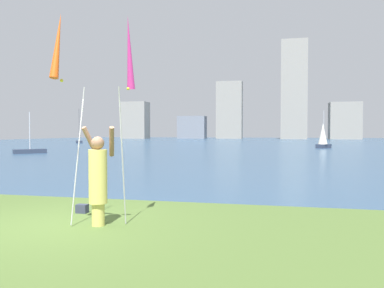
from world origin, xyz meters
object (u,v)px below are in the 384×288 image
sailboat_1 (30,151)px  sailboat_2 (79,141)px  kite_flag_right (129,57)px  bag (82,209)px  kite_flag_left (59,51)px  sailboat_3 (323,136)px  person (98,177)px

sailboat_1 → sailboat_2: bearing=111.4°
kite_flag_right → bag: bearing=157.6°
sailboat_1 → sailboat_2: sailboat_2 is taller
kite_flag_left → bag: bearing=105.2°
sailboat_2 → bag: bearing=-60.9°
sailboat_1 → sailboat_2: 30.24m
kite_flag_left → sailboat_3: (8.37, 39.70, -1.97)m
sailboat_1 → sailboat_3: (25.29, 16.83, 1.07)m
kite_flag_left → kite_flag_right: (0.95, 1.03, 0.04)m
bag → sailboat_2: 56.58m
person → bag: bearing=117.7°
kite_flag_right → sailboat_3: sailboat_3 is taller
bag → sailboat_3: sailboat_3 is taller
person → bag: size_ratio=7.74×
kite_flag_left → person: bearing=50.6°
bag → kite_flag_right: bearing=-22.4°
kite_flag_right → bag: size_ratio=16.53×
kite_flag_left → bag: size_ratio=15.88×
kite_flag_left → sailboat_2: (-27.96, 51.02, -2.99)m
kite_flag_right → bag: 3.56m
sailboat_1 → sailboat_2: size_ratio=0.63×
person → sailboat_3: 39.92m
sailboat_2 → sailboat_3: (36.33, -11.32, 1.02)m
person → sailboat_2: bearing=105.5°
person → bag: 1.61m
sailboat_1 → sailboat_3: size_ratio=0.84×
kite_flag_right → sailboat_2: bearing=120.0°
kite_flag_right → sailboat_3: bearing=79.1°
sailboat_3 → kite_flag_right: bearing=-100.9°
kite_flag_left → sailboat_3: bearing=78.1°
person → sailboat_2: 57.91m
kite_flag_left → bag: (-0.43, 1.59, -3.19)m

